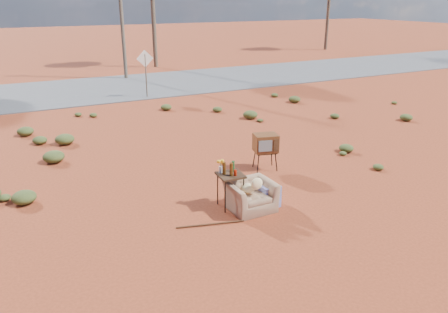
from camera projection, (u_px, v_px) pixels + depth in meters
name	position (u px, v px, depth m)	size (l,w,h in m)	color
ground	(248.00, 206.00, 9.86)	(140.00, 140.00, 0.00)	#94381D
highway	(101.00, 89.00, 22.38)	(140.00, 7.00, 0.04)	#565659
armchair	(254.00, 192.00, 9.61)	(1.16, 0.74, 0.87)	#926C4F
tv_unit	(266.00, 144.00, 11.71)	(0.72, 0.64, 0.99)	black
side_table	(228.00, 173.00, 9.56)	(0.59, 0.59, 1.10)	#382214
rusty_bar	(210.00, 224.00, 9.01)	(0.04, 0.04, 1.43)	#4D2814
road_sign	(145.00, 65.00, 20.01)	(0.78, 0.06, 2.19)	brown
utility_pole_center	(121.00, 3.00, 23.91)	(1.40, 0.20, 8.00)	brown
scrub_patch	(151.00, 149.00, 13.14)	(17.49, 8.07, 0.33)	#475023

